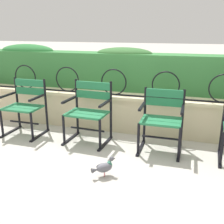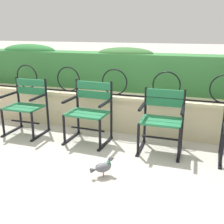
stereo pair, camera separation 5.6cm
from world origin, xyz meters
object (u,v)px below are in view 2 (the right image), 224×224
park_chair_leftmost (27,105)px  park_chair_centre_left (89,110)px  park_chair_centre_right (162,118)px  pigeon_near_chairs (103,167)px

park_chair_leftmost → park_chair_centre_left: size_ratio=0.97×
park_chair_centre_right → pigeon_near_chairs: park_chair_centre_right is taller
park_chair_centre_right → pigeon_near_chairs: (-0.51, -0.92, -0.34)m
park_chair_centre_left → pigeon_near_chairs: 1.13m
park_chair_leftmost → park_chair_centre_right: (2.13, 0.02, -0.01)m
pigeon_near_chairs → park_chair_leftmost: bearing=150.9°
park_chair_centre_left → park_chair_centre_right: bearing=-0.1°
park_chair_centre_left → pigeon_near_chairs: (0.55, -0.92, -0.36)m
pigeon_near_chairs → park_chair_centre_right: bearing=60.8°
park_chair_centre_left → park_chair_centre_right: (1.06, -0.00, -0.01)m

